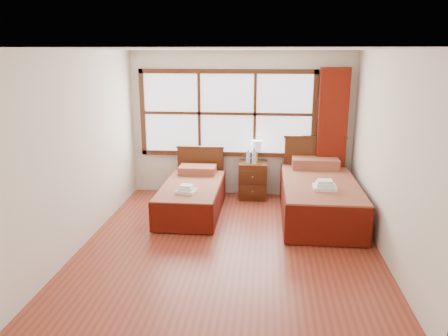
# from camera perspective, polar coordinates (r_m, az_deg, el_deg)

# --- Properties ---
(floor) EXTENTS (4.50, 4.50, 0.00)m
(floor) POSITION_cam_1_polar(r_m,az_deg,el_deg) (6.13, 0.80, -9.81)
(floor) COLOR brown
(floor) RESTS_ON ground
(ceiling) EXTENTS (4.50, 4.50, 0.00)m
(ceiling) POSITION_cam_1_polar(r_m,az_deg,el_deg) (5.57, 0.90, 15.27)
(ceiling) COLOR white
(ceiling) RESTS_ON wall_back
(wall_back) EXTENTS (4.00, 0.00, 4.00)m
(wall_back) POSITION_cam_1_polar(r_m,az_deg,el_deg) (7.92, 2.23, 5.70)
(wall_back) COLOR silver
(wall_back) RESTS_ON floor
(wall_left) EXTENTS (0.00, 4.50, 4.50)m
(wall_left) POSITION_cam_1_polar(r_m,az_deg,el_deg) (6.21, -17.90, 2.42)
(wall_left) COLOR silver
(wall_left) RESTS_ON floor
(wall_right) EXTENTS (0.00, 4.50, 4.50)m
(wall_right) POSITION_cam_1_polar(r_m,az_deg,el_deg) (5.90, 20.60, 1.56)
(wall_right) COLOR silver
(wall_right) RESTS_ON floor
(window) EXTENTS (3.16, 0.06, 1.56)m
(window) POSITION_cam_1_polar(r_m,az_deg,el_deg) (7.87, 0.39, 7.13)
(window) COLOR white
(window) RESTS_ON wall_back
(curtain) EXTENTS (0.50, 0.16, 2.30)m
(curtain) POSITION_cam_1_polar(r_m,az_deg,el_deg) (7.87, 13.89, 4.26)
(curtain) COLOR maroon
(curtain) RESTS_ON wall_back
(bed_left) EXTENTS (0.94, 1.96, 0.91)m
(bed_left) POSITION_cam_1_polar(r_m,az_deg,el_deg) (7.23, -4.17, -3.58)
(bed_left) COLOR #43220D
(bed_left) RESTS_ON floor
(bed_right) EXTENTS (1.16, 2.26, 1.14)m
(bed_right) POSITION_cam_1_polar(r_m,az_deg,el_deg) (7.16, 12.27, -3.51)
(bed_right) COLOR #43220D
(bed_right) RESTS_ON floor
(nightstand) EXTENTS (0.50, 0.49, 0.66)m
(nightstand) POSITION_cam_1_polar(r_m,az_deg,el_deg) (7.87, 3.80, -1.61)
(nightstand) COLOR #4A2410
(nightstand) RESTS_ON floor
(towels_left) EXTENTS (0.32, 0.29, 0.12)m
(towels_left) POSITION_cam_1_polar(r_m,az_deg,el_deg) (6.70, -4.95, -2.80)
(towels_left) COLOR white
(towels_left) RESTS_ON bed_left
(towels_right) EXTENTS (0.34, 0.29, 0.14)m
(towels_right) POSITION_cam_1_polar(r_m,az_deg,el_deg) (6.59, 13.03, -2.25)
(towels_right) COLOR white
(towels_right) RESTS_ON bed_right
(lamp) EXTENTS (0.20, 0.20, 0.38)m
(lamp) POSITION_cam_1_polar(r_m,az_deg,el_deg) (7.84, 4.36, 2.83)
(lamp) COLOR gold
(lamp) RESTS_ON nightstand
(bottle_near) EXTENTS (0.07, 0.07, 0.25)m
(bottle_near) POSITION_cam_1_polar(r_m,az_deg,el_deg) (7.70, 3.18, 1.44)
(bottle_near) COLOR #A8CAD9
(bottle_near) RESTS_ON nightstand
(bottle_far) EXTENTS (0.07, 0.07, 0.28)m
(bottle_far) POSITION_cam_1_polar(r_m,az_deg,el_deg) (7.65, 3.95, 1.45)
(bottle_far) COLOR #A8CAD9
(bottle_far) RESTS_ON nightstand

